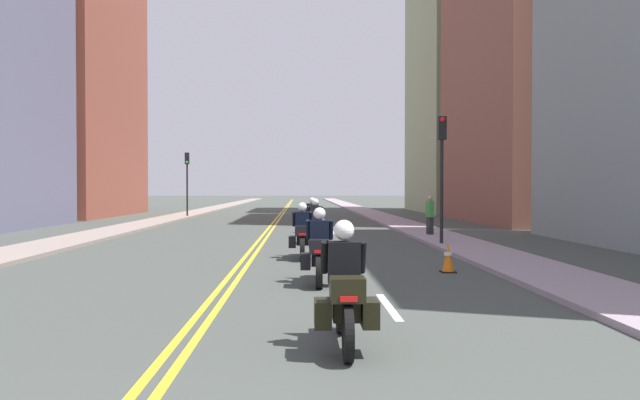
{
  "coord_description": "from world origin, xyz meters",
  "views": [
    {
      "loc": [
        1.5,
        -2.42,
        1.99
      ],
      "look_at": [
        2.05,
        14.83,
        1.68
      ],
      "focal_mm": 34.9,
      "sensor_mm": 36.0,
      "label": 1
    }
  ],
  "objects_px": {
    "motorcycle_3": "(315,225)",
    "traffic_light_far": "(187,173)",
    "motorcycle_1": "(319,253)",
    "pedestrian_0": "(430,216)",
    "traffic_cone_0": "(448,258)",
    "motorcycle_2": "(302,236)",
    "motorcycle_4": "(312,219)",
    "traffic_light_near": "(442,156)",
    "motorcycle_0": "(344,295)"
  },
  "relations": [
    {
      "from": "motorcycle_3",
      "to": "traffic_light_far",
      "type": "distance_m",
      "value": 22.6
    },
    {
      "from": "motorcycle_3",
      "to": "traffic_cone_0",
      "type": "xyz_separation_m",
      "value": [
        2.98,
        -8.02,
        -0.31
      ]
    },
    {
      "from": "motorcycle_3",
      "to": "pedestrian_0",
      "type": "xyz_separation_m",
      "value": [
        4.79,
        2.7,
        0.23
      ]
    },
    {
      "from": "motorcycle_3",
      "to": "motorcycle_0",
      "type": "bearing_deg",
      "value": -87.33
    },
    {
      "from": "motorcycle_0",
      "to": "pedestrian_0",
      "type": "distance_m",
      "value": 18.34
    },
    {
      "from": "motorcycle_1",
      "to": "traffic_cone_0",
      "type": "xyz_separation_m",
      "value": [
        3.12,
        1.68,
        -0.3
      ]
    },
    {
      "from": "pedestrian_0",
      "to": "motorcycle_2",
      "type": "bearing_deg",
      "value": 130.17
    },
    {
      "from": "motorcycle_3",
      "to": "traffic_light_far",
      "type": "relative_size",
      "value": 0.49
    },
    {
      "from": "motorcycle_4",
      "to": "pedestrian_0",
      "type": "distance_m",
      "value": 5.49
    },
    {
      "from": "motorcycle_0",
      "to": "motorcycle_1",
      "type": "distance_m",
      "value": 5.32
    },
    {
      "from": "motorcycle_0",
      "to": "traffic_cone_0",
      "type": "bearing_deg",
      "value": 67.21
    },
    {
      "from": "motorcycle_2",
      "to": "motorcycle_4",
      "type": "xyz_separation_m",
      "value": [
        0.47,
        10.34,
        -0.0
      ]
    },
    {
      "from": "motorcycle_2",
      "to": "motorcycle_4",
      "type": "distance_m",
      "value": 10.35
    },
    {
      "from": "motorcycle_1",
      "to": "traffic_light_near",
      "type": "height_order",
      "value": "traffic_light_near"
    },
    {
      "from": "motorcycle_0",
      "to": "traffic_cone_0",
      "type": "height_order",
      "value": "motorcycle_0"
    },
    {
      "from": "motorcycle_3",
      "to": "pedestrian_0",
      "type": "height_order",
      "value": "pedestrian_0"
    },
    {
      "from": "motorcycle_1",
      "to": "motorcycle_3",
      "type": "distance_m",
      "value": 9.7
    },
    {
      "from": "motorcycle_4",
      "to": "pedestrian_0",
      "type": "xyz_separation_m",
      "value": [
        4.8,
        -2.66,
        0.24
      ]
    },
    {
      "from": "motorcycle_0",
      "to": "pedestrian_0",
      "type": "bearing_deg",
      "value": 75.12
    },
    {
      "from": "traffic_cone_0",
      "to": "traffic_light_near",
      "type": "xyz_separation_m",
      "value": [
        1.36,
        6.66,
        2.78
      ]
    },
    {
      "from": "motorcycle_3",
      "to": "traffic_light_far",
      "type": "bearing_deg",
      "value": 114.67
    },
    {
      "from": "motorcycle_0",
      "to": "traffic_cone_0",
      "type": "xyz_separation_m",
      "value": [
        2.97,
        6.99,
        -0.32
      ]
    },
    {
      "from": "motorcycle_2",
      "to": "pedestrian_0",
      "type": "xyz_separation_m",
      "value": [
        5.27,
        7.68,
        0.24
      ]
    },
    {
      "from": "motorcycle_4",
      "to": "motorcycle_1",
      "type": "bearing_deg",
      "value": -88.18
    },
    {
      "from": "motorcycle_0",
      "to": "motorcycle_1",
      "type": "relative_size",
      "value": 0.94
    },
    {
      "from": "motorcycle_1",
      "to": "pedestrian_0",
      "type": "relative_size",
      "value": 1.31
    },
    {
      "from": "motorcycle_2",
      "to": "traffic_light_far",
      "type": "height_order",
      "value": "traffic_light_far"
    },
    {
      "from": "traffic_cone_0",
      "to": "traffic_light_near",
      "type": "height_order",
      "value": "traffic_light_near"
    },
    {
      "from": "traffic_light_far",
      "to": "pedestrian_0",
      "type": "height_order",
      "value": "traffic_light_far"
    },
    {
      "from": "motorcycle_0",
      "to": "motorcycle_2",
      "type": "bearing_deg",
      "value": 93.05
    },
    {
      "from": "motorcycle_2",
      "to": "traffic_light_near",
      "type": "bearing_deg",
      "value": 37.12
    },
    {
      "from": "motorcycle_2",
      "to": "traffic_cone_0",
      "type": "distance_m",
      "value": 4.62
    },
    {
      "from": "motorcycle_3",
      "to": "traffic_light_near",
      "type": "relative_size",
      "value": 0.5
    },
    {
      "from": "motorcycle_2",
      "to": "traffic_cone_0",
      "type": "bearing_deg",
      "value": -40.99
    },
    {
      "from": "motorcycle_1",
      "to": "pedestrian_0",
      "type": "bearing_deg",
      "value": 70.41
    },
    {
      "from": "motorcycle_2",
      "to": "traffic_cone_0",
      "type": "height_order",
      "value": "motorcycle_2"
    },
    {
      "from": "traffic_cone_0",
      "to": "traffic_light_far",
      "type": "bearing_deg",
      "value": 111.57
    },
    {
      "from": "motorcycle_4",
      "to": "pedestrian_0",
      "type": "height_order",
      "value": "pedestrian_0"
    },
    {
      "from": "motorcycle_0",
      "to": "pedestrian_0",
      "type": "xyz_separation_m",
      "value": [
        4.78,
        17.71,
        0.22
      ]
    },
    {
      "from": "traffic_light_near",
      "to": "motorcycle_2",
      "type": "bearing_deg",
      "value": -143.15
    },
    {
      "from": "traffic_light_near",
      "to": "traffic_light_far",
      "type": "bearing_deg",
      "value": 119.92
    },
    {
      "from": "motorcycle_1",
      "to": "motorcycle_4",
      "type": "height_order",
      "value": "motorcycle_4"
    },
    {
      "from": "motorcycle_1",
      "to": "motorcycle_3",
      "type": "height_order",
      "value": "motorcycle_3"
    },
    {
      "from": "motorcycle_2",
      "to": "pedestrian_0",
      "type": "bearing_deg",
      "value": 55.78
    },
    {
      "from": "motorcycle_1",
      "to": "traffic_cone_0",
      "type": "bearing_deg",
      "value": 30.37
    },
    {
      "from": "motorcycle_3",
      "to": "traffic_cone_0",
      "type": "height_order",
      "value": "motorcycle_3"
    },
    {
      "from": "motorcycle_0",
      "to": "traffic_light_near",
      "type": "height_order",
      "value": "traffic_light_near"
    },
    {
      "from": "motorcycle_1",
      "to": "traffic_light_near",
      "type": "distance_m",
      "value": 9.78
    },
    {
      "from": "traffic_light_near",
      "to": "traffic_light_far",
      "type": "distance_m",
      "value": 25.6
    },
    {
      "from": "motorcycle_4",
      "to": "traffic_light_near",
      "type": "height_order",
      "value": "traffic_light_near"
    }
  ]
}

